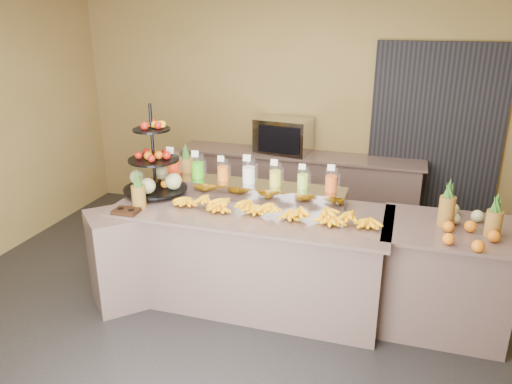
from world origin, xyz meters
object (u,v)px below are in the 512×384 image
at_px(pitcher_tray, 249,190).
at_px(fruit_stand, 158,172).
at_px(banana_heap, 274,207).
at_px(oven_warmer, 284,136).
at_px(condiment_caddy, 126,211).
at_px(right_fruit_pile, 467,226).

xyz_separation_m(pitcher_tray, fruit_stand, (-0.87, -0.14, 0.15)).
xyz_separation_m(banana_heap, oven_warmer, (-0.42, 2.01, 0.14)).
distance_m(pitcher_tray, oven_warmer, 1.68).
relative_size(pitcher_tray, banana_heap, 0.97).
distance_m(fruit_stand, oven_warmer, 1.98).
distance_m(condiment_caddy, right_fruit_pile, 2.87).
bearing_deg(pitcher_tray, banana_heap, -44.95).
xyz_separation_m(pitcher_tray, right_fruit_pile, (1.92, -0.30, 0.01)).
relative_size(pitcher_tray, fruit_stand, 2.10).
xyz_separation_m(banana_heap, right_fruit_pile, (1.57, 0.04, 0.00)).
bearing_deg(pitcher_tray, fruit_stand, -170.58).
distance_m(banana_heap, right_fruit_pile, 1.57).
bearing_deg(condiment_caddy, oven_warmer, 70.32).
xyz_separation_m(banana_heap, fruit_stand, (-1.21, 0.20, 0.15)).
relative_size(fruit_stand, right_fruit_pile, 1.83).
height_order(right_fruit_pile, oven_warmer, oven_warmer).
bearing_deg(banana_heap, pitcher_tray, 135.05).
xyz_separation_m(fruit_stand, oven_warmer, (0.79, 1.81, -0.01)).
bearing_deg(right_fruit_pile, pitcher_tray, 171.04).
relative_size(banana_heap, condiment_caddy, 8.76).
relative_size(condiment_caddy, right_fruit_pile, 0.45).
bearing_deg(fruit_stand, condiment_caddy, -108.31).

